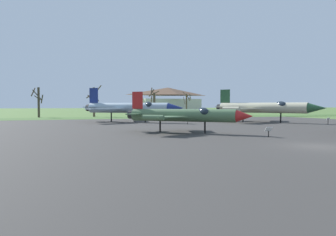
# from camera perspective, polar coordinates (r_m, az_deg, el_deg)

# --- Properties ---
(ground_plane) EXTENTS (600.00, 600.00, 0.00)m
(ground_plane) POSITION_cam_1_polar(r_m,az_deg,el_deg) (24.13, 24.92, -4.68)
(ground_plane) COLOR #4C6B33
(asphalt_apron) EXTENTS (72.06, 59.68, 0.05)m
(asphalt_apron) POSITION_cam_1_polar(r_m,az_deg,el_deg) (38.92, 6.14, -1.88)
(asphalt_apron) COLOR #383533
(asphalt_apron) RESTS_ON ground
(grass_verge_strip) EXTENTS (132.06, 12.00, 0.06)m
(grass_verge_strip) POSITION_cam_1_polar(r_m,az_deg,el_deg) (72.85, -6.14, 0.05)
(grass_verge_strip) COLOR #3F5F2C
(grass_verge_strip) RESTS_ON ground
(jet_fighter_front_left) EXTENTS (13.59, 16.12, 5.57)m
(jet_fighter_front_left) POSITION_cam_1_polar(r_m,az_deg,el_deg) (55.11, 16.51, 1.77)
(jet_fighter_front_left) COLOR #B7B293
(jet_fighter_front_left) RESTS_ON ground
(info_placard_front_left) EXTENTS (0.55, 0.24, 1.05)m
(info_placard_front_left) POSITION_cam_1_polar(r_m,az_deg,el_deg) (51.47, 26.24, -0.38)
(info_placard_front_left) COLOR black
(info_placard_front_left) RESTS_ON ground
(jet_fighter_front_right) EXTENTS (14.78, 14.08, 5.78)m
(jet_fighter_front_right) POSITION_cam_1_polar(r_m,az_deg,el_deg) (53.51, -6.53, 1.82)
(jet_fighter_front_right) COLOR #8EA3B2
(jet_fighter_front_right) RESTS_ON ground
(info_placard_front_right) EXTENTS (0.50, 0.36, 0.99)m
(info_placard_front_right) POSITION_cam_1_polar(r_m,az_deg,el_deg) (47.36, 3.43, -0.43)
(info_placard_front_right) COLOR black
(info_placard_front_right) RESTS_ON ground
(jet_fighter_rear_left) EXTENTS (10.85, 10.17, 4.26)m
(jet_fighter_rear_left) POSITION_cam_1_polar(r_m,az_deg,el_deg) (32.65, 2.91, 0.52)
(jet_fighter_rear_left) COLOR #4C6B47
(jet_fighter_rear_left) RESTS_ON ground
(info_placard_rear_left) EXTENTS (0.64, 0.33, 0.92)m
(info_placard_rear_left) POSITION_cam_1_polar(r_m,az_deg,el_deg) (29.63, 17.21, -2.15)
(info_placard_rear_left) COLOR black
(info_placard_rear_left) RESTS_ON ground
(bare_tree_far_left) EXTENTS (2.69, 2.94, 6.92)m
(bare_tree_far_left) POSITION_cam_1_polar(r_m,az_deg,el_deg) (80.46, -21.78, 2.85)
(bare_tree_far_left) COLOR #42382D
(bare_tree_far_left) RESTS_ON ground
(bare_tree_left_of_center) EXTENTS (3.66, 3.35, 7.71)m
(bare_tree_left_of_center) POSITION_cam_1_polar(r_m,az_deg,el_deg) (81.12, -12.85, 3.06)
(bare_tree_left_of_center) COLOR brown
(bare_tree_left_of_center) RESTS_ON ground
(bare_tree_center) EXTENTS (3.02, 2.28, 7.33)m
(bare_tree_center) POSITION_cam_1_polar(r_m,az_deg,el_deg) (82.30, -2.53, 2.83)
(bare_tree_center) COLOR brown
(bare_tree_center) RESTS_ON ground
(bare_tree_right_of_center) EXTENTS (2.95, 2.24, 6.43)m
(bare_tree_right_of_center) POSITION_cam_1_polar(r_m,az_deg,el_deg) (87.52, 3.30, 2.66)
(bare_tree_right_of_center) COLOR brown
(bare_tree_right_of_center) RESTS_ON ground
(visitor_building) EXTENTS (23.62, 13.61, 9.16)m
(visitor_building) POSITION_cam_1_polar(r_m,az_deg,el_deg) (117.40, -0.01, 3.08)
(visitor_building) COLOR beige
(visitor_building) RESTS_ON ground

